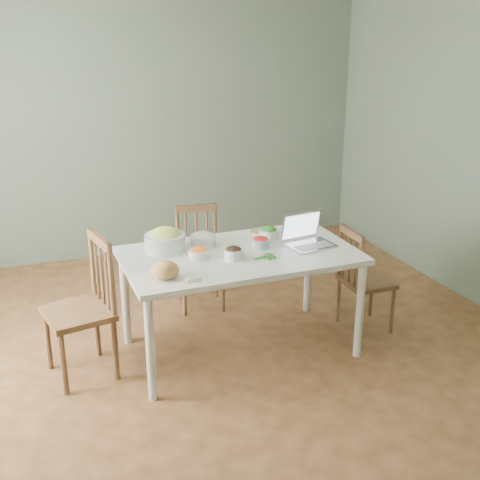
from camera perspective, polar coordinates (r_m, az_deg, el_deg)
name	(u,v)px	position (r m, az deg, el deg)	size (l,w,h in m)	color
floor	(215,360)	(4.68, -2.37, -11.09)	(5.00, 5.00, 0.00)	#4E2F14
wall_back	(134,128)	(6.53, -9.81, 10.21)	(5.00, 0.00, 2.70)	#5A6951
wall_front	(465,372)	(2.11, 20.21, -11.41)	(5.00, 0.00, 2.70)	#5A6951
dining_table	(240,302)	(4.64, 0.00, -5.80)	(1.70, 0.95, 0.80)	white
chair_far	(200,259)	(5.33, -3.73, -1.80)	(0.39, 0.37, 0.89)	brown
chair_left	(78,310)	(4.42, -14.86, -6.27)	(0.45, 0.43, 1.02)	brown
chair_right	(367,279)	(5.06, 11.70, -3.55)	(0.38, 0.37, 0.87)	brown
bread_boule	(165,270)	(4.05, -6.98, -2.78)	(0.18, 0.18, 0.12)	tan
butter_stick	(194,280)	(4.00, -4.31, -3.70)	(0.10, 0.03, 0.03)	#F8E9C2
bowl_squash	(165,240)	(4.53, -6.99, 0.03)	(0.30, 0.30, 0.17)	gold
bowl_carrot	(198,253)	(4.38, -3.88, -1.18)	(0.15, 0.15, 0.08)	#F94907
bowl_onion	(203,239)	(4.63, -3.46, 0.14)	(0.19, 0.19, 0.10)	beige
bowl_mushroom	(234,253)	(4.35, -0.59, -1.22)	(0.14, 0.14, 0.09)	black
bowl_redpep	(261,242)	(4.58, 1.93, -0.19)	(0.14, 0.14, 0.08)	red
bowl_broccoli	(269,233)	(4.77, 2.70, 0.70)	(0.16, 0.16, 0.10)	#0C550C
flatbread	(261,232)	(4.91, 1.97, 0.76)	(0.18, 0.18, 0.02)	#D3BF8C
basil_bunch	(264,256)	(4.39, 2.27, -1.52)	(0.19, 0.19, 0.02)	#207913
laptop	(312,232)	(4.60, 6.67, 0.77)	(0.34, 0.29, 0.24)	silver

